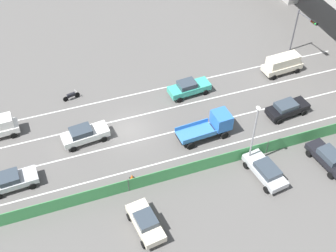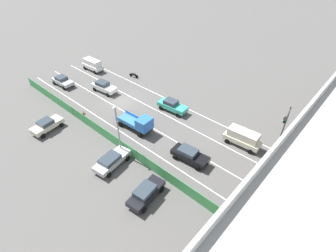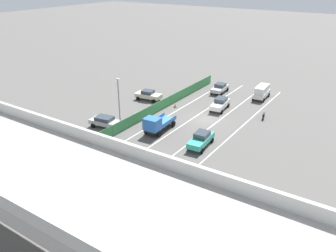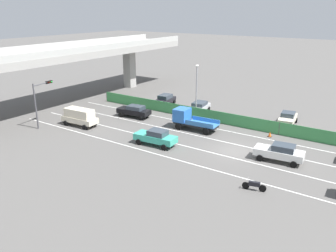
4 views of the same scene
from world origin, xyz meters
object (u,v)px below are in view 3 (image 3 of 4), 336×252
object	(u,v)px
car_sedan_black	(113,153)
car_taxi_teal	(201,139)
car_van_white	(262,91)
traffic_light	(141,186)
car_van_cream	(143,183)
parked_wagon_silver	(106,121)
parked_sedan_dark	(67,137)
street_lamp	(119,99)
car_sedan_white	(220,103)
traffic_cone	(175,106)
parked_sedan_cream	(148,95)
car_sedan_silver	(220,88)
motorcycle	(264,116)
flatbed_truck_blue	(156,124)

from	to	relation	value
car_sedan_black	car_taxi_teal	bearing A→B (deg)	-127.82
car_van_white	traffic_light	world-z (taller)	traffic_light
car_taxi_teal	car_van_cream	xyz separation A→B (m)	(-0.11, 11.74, 0.31)
parked_wagon_silver	parked_sedan_dark	world-z (taller)	parked_sedan_dark
street_lamp	parked_wagon_silver	bearing A→B (deg)	18.04
car_van_cream	parked_sedan_dark	world-z (taller)	car_van_cream
car_sedan_white	traffic_cone	xyz separation A→B (m)	(6.18, 3.04, -0.68)
traffic_light	car_sedan_black	bearing A→B (deg)	-36.42
car_van_white	parked_sedan_dark	distance (m)	32.31
parked_sedan_dark	car_van_cream	bearing A→B (deg)	167.07
car_taxi_teal	parked_sedan_cream	xyz separation A→B (m)	(14.95, -9.63, -0.03)
parked_wagon_silver	car_van_cream	bearing A→B (deg)	144.71
traffic_cone	car_sedan_silver	bearing A→B (deg)	-104.79
car_sedan_silver	traffic_light	world-z (taller)	traffic_light
car_sedan_black	traffic_light	world-z (taller)	traffic_light
parked_sedan_cream	parked_wagon_silver	xyz separation A→B (m)	(-1.67, 11.88, -0.03)
car_van_cream	motorcycle	size ratio (longest dim) A/B	2.49
car_sedan_white	flatbed_truck_blue	bearing A→B (deg)	74.89
flatbed_truck_blue	traffic_cone	size ratio (longest dim) A/B	9.29
flatbed_truck_blue	traffic_light	xyz separation A→B (m)	(-9.38, 15.39, 2.69)
flatbed_truck_blue	car_sedan_white	bearing A→B (deg)	-105.11
flatbed_truck_blue	car_van_white	bearing A→B (deg)	-108.60
car_taxi_teal	traffic_cone	bearing A→B (deg)	-44.21
parked_sedan_dark	street_lamp	size ratio (longest dim) A/B	0.66
car_sedan_black	parked_sedan_dark	xyz separation A→B (m)	(7.30, 0.06, -0.01)
motorcycle	traffic_cone	size ratio (longest dim) A/B	3.22
car_sedan_white	flatbed_truck_blue	distance (m)	12.69
parked_wagon_silver	traffic_light	world-z (taller)	traffic_light
parked_wagon_silver	car_taxi_teal	bearing A→B (deg)	-170.38
street_lamp	car_sedan_silver	bearing A→B (deg)	-102.03
car_van_cream	parked_wagon_silver	bearing A→B (deg)	-35.29
car_sedan_silver	flatbed_truck_blue	distance (m)	19.45
car_taxi_teal	flatbed_truck_blue	bearing A→B (deg)	-0.53
parked_sedan_cream	street_lamp	bearing A→B (deg)	107.90
car_sedan_white	car_taxi_teal	bearing A→B (deg)	105.18
motorcycle	car_taxi_teal	bearing A→B (deg)	74.37
car_van_white	traffic_cone	xyz separation A→B (m)	(9.77, 11.27, -0.94)
car_sedan_silver	car_van_cream	xyz separation A→B (m)	(-6.93, 31.24, 0.37)
parked_wagon_silver	parked_sedan_dark	distance (m)	6.30
parked_wagon_silver	parked_sedan_dark	size ratio (longest dim) A/B	1.05
car_sedan_white	street_lamp	world-z (taller)	street_lamp
car_sedan_white	car_van_white	world-z (taller)	car_van_white
car_van_cream	parked_wagon_silver	world-z (taller)	car_van_cream
car_van_white	parked_sedan_dark	xyz separation A→B (m)	(14.11, 29.06, -0.31)
parked_wagon_silver	traffic_light	xyz separation A→B (m)	(-16.02, 13.08, 3.06)
car_taxi_teal	car_sedan_silver	world-z (taller)	car_taxi_teal
motorcycle	traffic_cone	world-z (taller)	motorcycle
street_lamp	flatbed_truck_blue	bearing A→B (deg)	-160.32
car_sedan_white	car_van_white	xyz separation A→B (m)	(-3.58, -8.23, 0.26)
car_sedan_silver	car_taxi_teal	bearing A→B (deg)	109.28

